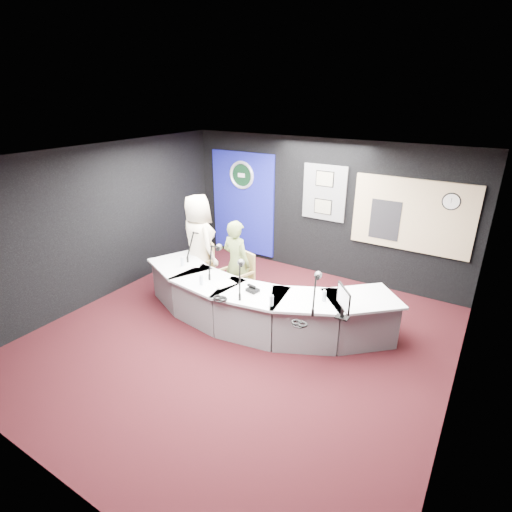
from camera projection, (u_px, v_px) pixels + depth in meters
The scene contains 33 objects.
ground at pixel (240, 339), 6.30m from camera, with size 6.00×6.00×0.00m, color black.
ceiling at pixel (237, 159), 5.22m from camera, with size 6.00×6.00×0.02m, color silver.
wall_back at pixel (321, 209), 8.11m from camera, with size 6.00×0.02×2.80m, color black.
wall_front at pixel (41, 374), 3.41m from camera, with size 6.00×0.02×2.80m, color black.
wall_left at pixel (102, 224), 7.22m from camera, with size 0.02×6.00×2.80m, color black.
wall_right at pixel (469, 315), 4.29m from camera, with size 0.02×6.00×2.80m, color black.
broadcast_desk at pixel (256, 303), 6.61m from camera, with size 4.50×1.90×0.75m, color silver, non-canonical shape.
backdrop_panel at pixel (243, 203), 9.07m from camera, with size 1.60×0.05×2.30m, color navy.
agency_seal at pixel (242, 175), 8.78m from camera, with size 0.63×0.63×0.07m, color silver.
seal_center at pixel (242, 175), 8.79m from camera, with size 0.48×0.48×0.01m, color black.
pinboard at pixel (324, 193), 7.92m from camera, with size 0.90×0.04×1.10m, color slate.
framed_photo_upper at pixel (325, 179), 7.79m from camera, with size 0.34×0.02×0.27m, color gray.
framed_photo_lower at pixel (323, 207), 8.01m from camera, with size 0.34×0.02×0.27m, color gray.
booth_window_frame at pixel (412, 216), 7.17m from camera, with size 2.12×0.06×1.32m, color tan.
booth_glow at pixel (411, 216), 7.16m from camera, with size 2.00×0.02×1.20m, color #E0BB8D.
equipment_rack at pixel (385, 220), 7.43m from camera, with size 0.55×0.02×0.75m, color black.
wall_clock at pixel (451, 202), 6.72m from camera, with size 0.28×0.28×0.01m, color white.
armchair_left at pixel (200, 267), 7.79m from camera, with size 0.49×0.49×0.87m, color #A2854A, non-canonical shape.
armchair_right at pixel (237, 277), 7.20m from camera, with size 0.59×0.59×1.04m, color #A2854A, non-canonical shape.
draped_jacket at pixel (199, 254), 7.96m from camera, with size 0.50×0.10×0.70m, color gray.
person_man at pixel (199, 243), 7.59m from camera, with size 0.92×0.60×1.88m, color beige.
person_woman at pixel (236, 263), 7.10m from camera, with size 0.58×0.38×1.58m, color olive.
computer_monitor at pixel (344, 297), 5.34m from camera, with size 0.44×0.03×0.30m, color black.
desk_phone at pixel (253, 290), 6.18m from camera, with size 0.18×0.14×0.04m, color black.
headphones_near at pixel (299, 324), 5.31m from camera, with size 0.22×0.22×0.04m, color black.
headphones_far at pixel (220, 298), 5.94m from camera, with size 0.22×0.22×0.04m, color black.
paper_stack at pixel (195, 264), 7.14m from camera, with size 0.19×0.27×0.00m, color white.
notepad at pixel (224, 284), 6.43m from camera, with size 0.23×0.33×0.00m, color white.
boom_mic_a at pixel (200, 242), 7.34m from camera, with size 0.21×0.73×0.60m, color black, non-canonical shape.
boom_mic_b at pixel (214, 256), 6.73m from camera, with size 0.34×0.70×0.60m, color black, non-canonical shape.
boom_mic_c at pixel (240, 273), 6.10m from camera, with size 0.45×0.65×0.60m, color black, non-canonical shape.
boom_mic_d at pixel (316, 287), 5.68m from camera, with size 0.31×0.71×0.60m, color black, non-canonical shape.
water_bottles at pixel (240, 281), 6.31m from camera, with size 2.69×0.61×0.18m, color silver, non-canonical shape.
Camera 1 is at (3.01, -4.37, 3.64)m, focal length 28.00 mm.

